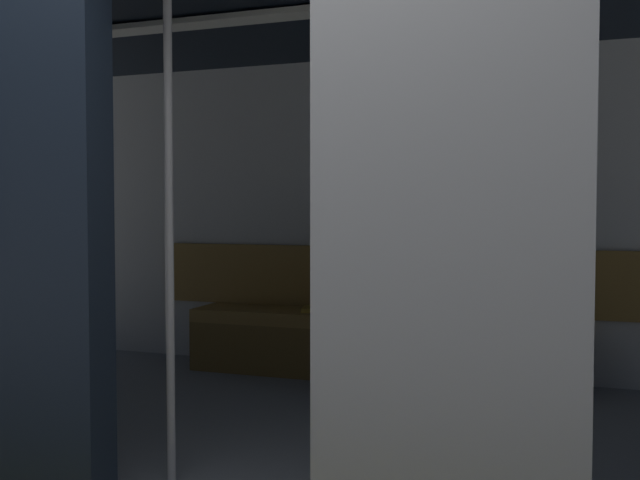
% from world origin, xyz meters
% --- Properties ---
extents(train_car, '(6.40, 2.91, 2.36)m').
position_xyz_m(train_car, '(0.05, -1.27, 1.56)').
color(train_car, silver).
rests_on(train_car, ground_plane).
extents(bench_seat, '(2.68, 0.44, 0.44)m').
position_xyz_m(bench_seat, '(0.00, -2.40, 0.34)').
color(bench_seat, olive).
rests_on(bench_seat, ground_plane).
extents(person_seated, '(0.55, 0.69, 1.17)m').
position_xyz_m(person_seated, '(0.11, -2.35, 0.67)').
color(person_seated, '#D8CC4C').
rests_on(person_seated, ground_plane).
extents(handbag, '(0.26, 0.15, 0.17)m').
position_xyz_m(handbag, '(-0.37, -2.46, 0.53)').
color(handbag, black).
rests_on(handbag, bench_seat).
extents(book, '(0.20, 0.25, 0.03)m').
position_xyz_m(book, '(0.47, -2.45, 0.46)').
color(book, gold).
rests_on(book, bench_seat).
extents(grab_pole_door, '(0.04, 0.04, 2.22)m').
position_xyz_m(grab_pole_door, '(0.36, -0.37, 1.11)').
color(grab_pole_door, silver).
rests_on(grab_pole_door, ground_plane).
extents(grab_pole_far, '(0.04, 0.04, 2.22)m').
position_xyz_m(grab_pole_far, '(-0.36, -0.46, 1.11)').
color(grab_pole_far, silver).
rests_on(grab_pole_far, ground_plane).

